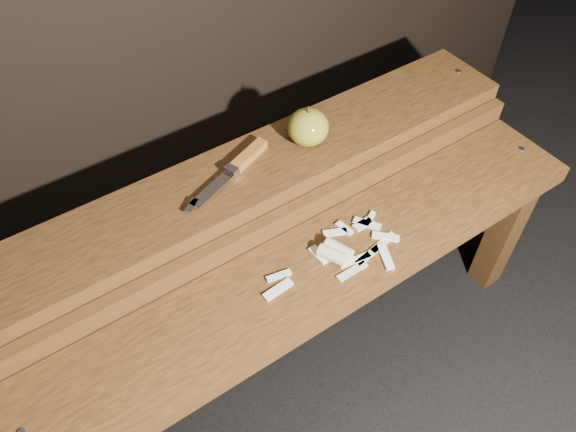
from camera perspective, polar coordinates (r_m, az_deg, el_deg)
ground at (r=1.43m, az=1.39°, el=-13.43°), size 60.00×60.00×0.00m
bench_front_tier at (r=1.11m, az=3.57°, el=-7.22°), size 1.20×0.20×0.42m
bench_rear_tier at (r=1.17m, az=-2.91°, el=2.06°), size 1.20×0.21×0.50m
apple at (r=1.14m, az=2.05°, el=9.01°), size 0.08×0.08×0.09m
knife at (r=1.11m, az=-4.92°, el=5.30°), size 0.22×0.10×0.02m
apple_scraps at (r=1.07m, az=5.47°, el=-3.51°), size 0.30×0.15×0.03m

